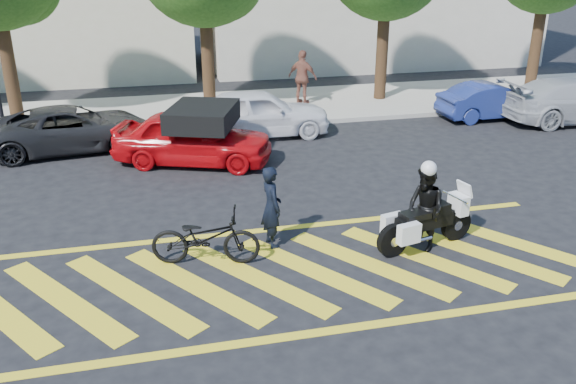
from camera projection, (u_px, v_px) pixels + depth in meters
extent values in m
plane|color=black|center=(287.00, 274.00, 11.22)|extent=(90.00, 90.00, 0.00)
cube|color=#9E998E|center=(210.00, 110.00, 22.00)|extent=(60.00, 5.00, 0.15)
cube|color=yellow|center=(65.00, 300.00, 10.38)|extent=(2.43, 3.21, 0.01)
cube|color=yellow|center=(131.00, 292.00, 10.62)|extent=(2.43, 3.21, 0.01)
cube|color=yellow|center=(195.00, 285.00, 10.85)|extent=(2.43, 3.21, 0.01)
cube|color=yellow|center=(255.00, 277.00, 11.09)|extent=(2.43, 3.21, 0.01)
cube|color=yellow|center=(313.00, 270.00, 11.33)|extent=(2.43, 3.21, 0.01)
cube|color=yellow|center=(369.00, 264.00, 11.57)|extent=(2.43, 3.21, 0.01)
cube|color=yellow|center=(423.00, 257.00, 11.80)|extent=(2.43, 3.21, 0.01)
cube|color=yellow|center=(474.00, 251.00, 12.04)|extent=(2.43, 3.21, 0.01)
cube|color=yellow|center=(523.00, 245.00, 12.28)|extent=(2.43, 3.21, 0.01)
cube|color=yellow|center=(316.00, 333.00, 9.51)|extent=(12.00, 0.20, 0.01)
cube|color=yellow|center=(267.00, 230.00, 12.93)|extent=(12.00, 0.20, 0.01)
cylinder|color=black|center=(9.00, 64.00, 19.86)|extent=(0.44, 0.44, 4.00)
cylinder|color=black|center=(208.00, 56.00, 21.27)|extent=(0.44, 0.44, 4.00)
cylinder|color=black|center=(382.00, 49.00, 22.67)|extent=(0.44, 0.44, 4.00)
cylinder|color=black|center=(536.00, 43.00, 24.07)|extent=(0.44, 0.44, 4.00)
imported|color=black|center=(271.00, 207.00, 11.99)|extent=(0.49, 0.66, 1.67)
imported|color=black|center=(205.00, 237.00, 11.41)|extent=(2.15, 1.15, 1.07)
cylinder|color=black|center=(393.00, 240.00, 11.74)|extent=(0.68, 0.29, 0.67)
cylinder|color=silver|center=(393.00, 240.00, 11.74)|extent=(0.23, 0.20, 0.20)
cylinder|color=black|center=(456.00, 224.00, 12.41)|extent=(0.68, 0.29, 0.67)
cylinder|color=silver|center=(456.00, 224.00, 12.41)|extent=(0.23, 0.20, 0.20)
cube|color=black|center=(424.00, 221.00, 11.96)|extent=(1.29, 0.55, 0.30)
cube|color=black|center=(437.00, 209.00, 12.01)|extent=(0.51, 0.40, 0.22)
cube|color=black|center=(415.00, 215.00, 11.78)|extent=(0.62, 0.47, 0.12)
cube|color=silver|center=(458.00, 204.00, 12.24)|extent=(0.32, 0.46, 0.40)
cube|color=silver|center=(392.00, 223.00, 11.94)|extent=(0.48, 0.28, 0.38)
cube|color=silver|center=(409.00, 234.00, 11.51)|extent=(0.48, 0.28, 0.38)
imported|color=black|center=(425.00, 209.00, 11.87)|extent=(0.82, 0.95, 1.69)
imported|color=#BD080E|center=(193.00, 138.00, 16.60)|extent=(4.64, 3.13, 1.47)
imported|color=black|center=(72.00, 129.00, 17.73)|extent=(4.88, 2.71, 1.29)
imported|color=white|center=(259.00, 113.00, 18.99)|extent=(4.42, 1.82, 1.50)
imported|color=navy|center=(492.00, 101.00, 20.97)|extent=(3.79, 1.45, 1.23)
imported|color=#A0A2A7|center=(575.00, 101.00, 20.53)|extent=(5.16, 2.28, 1.47)
imported|color=brown|center=(303.00, 77.00, 22.18)|extent=(1.17, 1.12, 1.95)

